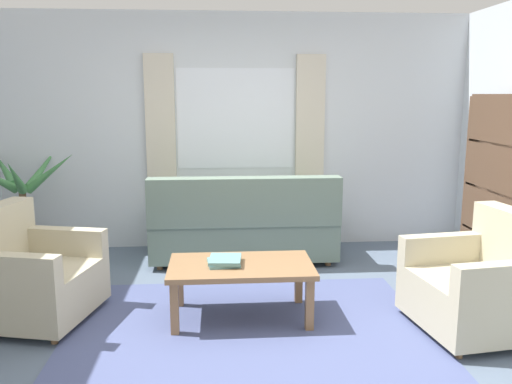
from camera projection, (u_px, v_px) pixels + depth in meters
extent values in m
plane|color=slate|center=(248.00, 326.00, 3.95)|extent=(6.24, 6.24, 0.00)
cube|color=silver|center=(236.00, 132.00, 5.93)|extent=(5.32, 0.12, 2.60)
cube|color=white|center=(236.00, 119.00, 5.84)|extent=(1.30, 0.01, 1.10)
cube|color=beige|center=(160.00, 119.00, 5.75)|extent=(0.32, 0.06, 1.40)
cube|color=beige|center=(310.00, 119.00, 5.87)|extent=(0.32, 0.06, 1.40)
cube|color=#4C5684|center=(248.00, 326.00, 3.95)|extent=(2.67, 1.86, 0.01)
cube|color=slate|center=(243.00, 235.00, 5.55)|extent=(1.90, 0.80, 0.38)
cube|color=slate|center=(245.00, 202.00, 5.16)|extent=(1.90, 0.20, 0.48)
cube|color=slate|center=(325.00, 205.00, 5.56)|extent=(0.16, 0.80, 0.24)
cube|color=slate|center=(159.00, 208.00, 5.43)|extent=(0.16, 0.80, 0.24)
cylinder|color=olive|center=(317.00, 246.00, 5.95)|extent=(0.06, 0.06, 0.06)
cylinder|color=olive|center=(166.00, 249.00, 5.82)|extent=(0.06, 0.06, 0.06)
cylinder|color=olive|center=(328.00, 262.00, 5.36)|extent=(0.06, 0.06, 0.06)
cylinder|color=olive|center=(160.00, 266.00, 5.23)|extent=(0.06, 0.06, 0.06)
cube|color=#BCB293|center=(37.00, 290.00, 4.02)|extent=(0.97, 1.00, 0.36)
cube|color=#BCB293|center=(5.00, 269.00, 3.62)|extent=(0.81, 0.30, 0.22)
cube|color=#BCB293|center=(59.00, 241.00, 4.32)|extent=(0.81, 0.30, 0.22)
cylinder|color=olive|center=(54.00, 339.00, 3.68)|extent=(0.05, 0.05, 0.06)
cylinder|color=olive|center=(98.00, 302.00, 4.34)|extent=(0.05, 0.05, 0.06)
cylinder|color=olive|center=(27.00, 297.00, 4.44)|extent=(0.05, 0.05, 0.06)
cube|color=#BCB293|center=(473.00, 300.00, 3.83)|extent=(0.91, 0.94, 0.36)
cube|color=#BCB293|center=(448.00, 248.00, 4.12)|extent=(0.81, 0.23, 0.22)
cube|color=#BCB293|center=(510.00, 279.00, 3.43)|extent=(0.81, 0.23, 0.22)
cylinder|color=olive|center=(409.00, 312.00, 4.13)|extent=(0.05, 0.05, 0.06)
cylinder|color=olive|center=(459.00, 353.00, 3.48)|extent=(0.05, 0.05, 0.06)
cylinder|color=olive|center=(481.00, 306.00, 4.26)|extent=(0.05, 0.05, 0.06)
cube|color=olive|center=(241.00, 266.00, 4.02)|extent=(1.10, 0.64, 0.04)
cube|color=olive|center=(175.00, 309.00, 3.77)|extent=(0.06, 0.06, 0.40)
cube|color=olive|center=(310.00, 305.00, 3.84)|extent=(0.06, 0.06, 0.40)
cube|color=olive|center=(180.00, 283.00, 4.28)|extent=(0.06, 0.06, 0.40)
cube|color=olive|center=(299.00, 280.00, 4.35)|extent=(0.06, 0.06, 0.40)
cube|color=#5B8E93|center=(224.00, 263.00, 4.01)|extent=(0.26, 0.26, 0.02)
cube|color=#5B8E93|center=(225.00, 259.00, 4.01)|extent=(0.26, 0.28, 0.03)
cylinder|color=#56565B|center=(27.00, 247.00, 5.51)|extent=(0.38, 0.38, 0.28)
cylinder|color=brown|center=(24.00, 214.00, 5.44)|extent=(0.07, 0.07, 0.44)
cone|color=#47894C|center=(50.00, 172.00, 5.33)|extent=(0.57, 0.20, 0.47)
cone|color=#47894C|center=(44.00, 166.00, 5.67)|extent=(0.29, 0.59, 0.49)
cone|color=#47894C|center=(3.00, 167.00, 5.56)|extent=(0.49, 0.56, 0.41)
cone|color=#47894C|center=(16.00, 177.00, 5.08)|extent=(0.18, 0.55, 0.44)
cube|color=brown|center=(479.00, 183.00, 5.21)|extent=(0.30, 0.04, 1.70)
cube|color=brown|center=(489.00, 191.00, 4.76)|extent=(0.02, 0.90, 1.70)
cube|color=brown|center=(496.00, 279.00, 4.93)|extent=(0.30, 0.86, 0.02)
cube|color=brown|center=(500.00, 235.00, 4.85)|extent=(0.30, 0.86, 0.02)
cube|color=brown|center=(504.00, 190.00, 4.77)|extent=(0.30, 0.86, 0.02)
cube|color=brown|center=(508.00, 143.00, 4.69)|extent=(0.30, 0.86, 0.02)
cube|color=brown|center=(512.00, 95.00, 4.62)|extent=(0.30, 0.86, 0.02)
cube|color=gold|center=(509.00, 175.00, 4.67)|extent=(0.23, 0.08, 0.29)
cube|color=#7F478C|center=(504.00, 178.00, 4.77)|extent=(0.25, 0.07, 0.19)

